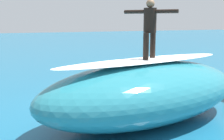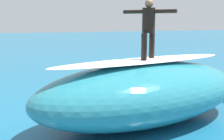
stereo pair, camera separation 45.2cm
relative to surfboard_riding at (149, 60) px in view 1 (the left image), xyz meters
name	(u,v)px [view 1 (the left image)]	position (x,y,z in m)	size (l,w,h in m)	color
ground_plane	(121,107)	(0.20, -1.49, -1.84)	(120.00, 120.00, 0.00)	#196084
wave_crest	(145,92)	(0.12, 0.02, -0.93)	(6.81, 3.15, 1.80)	teal
wave_foam_lip	(146,60)	(0.12, 0.02, 0.01)	(5.79, 1.10, 0.08)	white
surfboard_riding	(149,60)	(0.00, 0.00, 0.00)	(1.84, 0.53, 0.06)	#E0563D
surfer_riding	(150,25)	(0.00, 0.00, 1.02)	(1.08, 1.33, 1.70)	black
surfboard_paddling	(82,103)	(1.31, -2.47, -1.80)	(1.96, 0.56, 0.07)	#33B2D1
surfer_paddling	(81,97)	(1.31, -2.60, -1.64)	(0.30, 1.65, 0.30)	black
foam_patch_far	(101,122)	(1.41, -0.24, -1.76)	(0.54, 0.44, 0.16)	white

